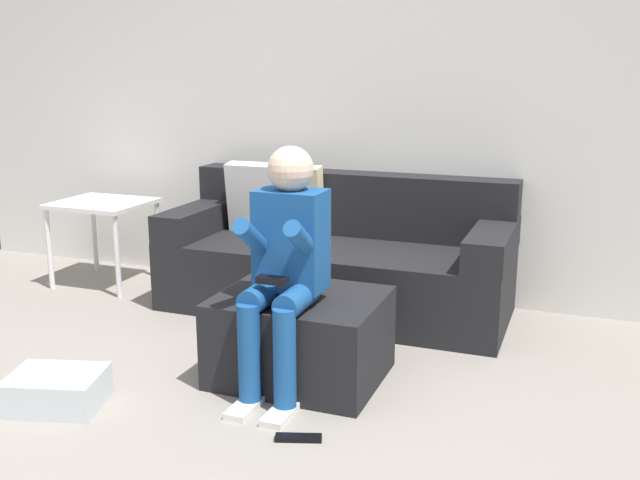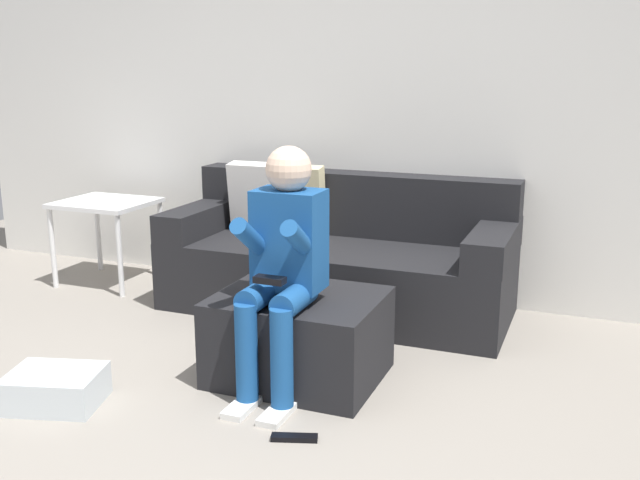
{
  "view_description": "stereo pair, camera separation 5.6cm",
  "coord_description": "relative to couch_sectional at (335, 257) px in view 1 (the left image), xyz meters",
  "views": [
    {
      "loc": [
        1.45,
        -2.14,
        1.5
      ],
      "look_at": [
        0.1,
        1.39,
        0.57
      ],
      "focal_mm": 40.23,
      "sensor_mm": 36.0,
      "label": 1
    },
    {
      "loc": [
        1.5,
        -2.12,
        1.5
      ],
      "look_at": [
        0.1,
        1.39,
        0.57
      ],
      "focal_mm": 40.23,
      "sensor_mm": 36.0,
      "label": 2
    }
  ],
  "objects": [
    {
      "name": "couch_sectional",
      "position": [
        0.0,
        0.0,
        0.0
      ],
      "size": [
        2.13,
        0.85,
        0.89
      ],
      "color": "black",
      "rests_on": "ground_plane"
    },
    {
      "name": "ground_plane",
      "position": [
        0.02,
        -1.96,
        -0.32
      ],
      "size": [
        8.11,
        8.11,
        0.0
      ],
      "primitive_type": "plane",
      "color": "gray"
    },
    {
      "name": "wall_back",
      "position": [
        0.02,
        0.42,
        1.03
      ],
      "size": [
        6.24,
        0.1,
        2.7
      ],
      "primitive_type": "cube",
      "color": "silver",
      "rests_on": "ground_plane"
    },
    {
      "name": "person_seated",
      "position": [
        0.19,
        -1.23,
        0.33
      ],
      "size": [
        0.31,
        0.56,
        1.15
      ],
      "color": "#194C8C",
      "rests_on": "ground_plane"
    },
    {
      "name": "ottoman",
      "position": [
        0.2,
        -1.07,
        -0.11
      ],
      "size": [
        0.78,
        0.63,
        0.42
      ],
      "primitive_type": "cube",
      "color": "black",
      "rests_on": "ground_plane"
    },
    {
      "name": "remote_near_ottoman",
      "position": [
        0.43,
        -1.65,
        -0.31
      ],
      "size": [
        0.2,
        0.11,
        0.02
      ],
      "primitive_type": "cube",
      "rotation": [
        0.0,
        0.0,
        0.32
      ],
      "color": "black",
      "rests_on": "ground_plane"
    },
    {
      "name": "side_table",
      "position": [
        -1.68,
        -0.1,
        0.18
      ],
      "size": [
        0.62,
        0.54,
        0.59
      ],
      "color": "white",
      "rests_on": "ground_plane"
    },
    {
      "name": "storage_bin",
      "position": [
        -0.71,
        -1.75,
        -0.25
      ],
      "size": [
        0.48,
        0.41,
        0.16
      ],
      "primitive_type": "cube",
      "rotation": [
        0.0,
        0.0,
        0.28
      ],
      "color": "silver",
      "rests_on": "ground_plane"
    }
  ]
}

